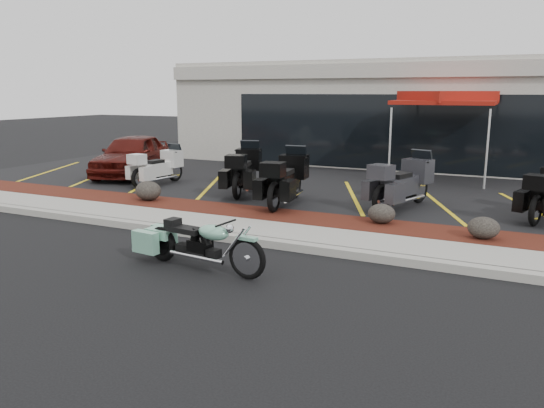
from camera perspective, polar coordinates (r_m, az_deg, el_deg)
The scene contains 17 objects.
ground at distance 9.25m, azimuth -1.26°, elevation -6.22°, with size 90.00×90.00×0.00m, color black.
curb at distance 10.00m, azimuth 1.03°, elevation -4.35°, with size 24.00×0.25×0.15m, color gray.
sidewalk at distance 10.62m, azimuth 2.57°, elevation -3.38°, with size 24.00×1.20×0.15m, color gray.
mulch_bed at distance 11.70m, azimuth 4.83°, elevation -1.94°, with size 24.00×1.20×0.16m, color black.
upper_lot at distance 16.77m, azimuth 11.26°, elevation 2.11°, with size 26.00×9.60×0.15m, color black.
dealership_building at distance 22.69m, azimuth 15.35°, elevation 9.35°, with size 18.00×8.16×4.00m.
boulder_left at distance 13.93m, azimuth -13.18°, elevation 1.41°, with size 0.70×0.58×0.49m, color black.
boulder_mid at distance 11.43m, azimuth 11.70°, elevation -1.01°, with size 0.58×0.48×0.41m, color black.
boulder_right at distance 10.80m, azimuth 21.80°, elevation -2.39°, with size 0.59×0.49×0.42m, color black.
hero_cruiser at distance 8.27m, azimuth -2.70°, elevation -5.19°, with size 2.55×0.65×0.90m, color #78BC9C, non-canonical shape.
touring_white at distance 16.70m, azimuth -10.42°, elevation 4.42°, with size 2.04×0.78×1.18m, color silver, non-canonical shape.
touring_black_front at distance 15.31m, azimuth -2.39°, elevation 4.31°, with size 2.38×0.91×1.38m, color black, non-canonical shape.
touring_black_mid at distance 13.78m, azimuth 2.56°, elevation 3.46°, with size 2.40×0.91×1.39m, color black, non-canonical shape.
touring_grey at distance 13.68m, azimuth 15.64°, elevation 2.87°, with size 2.32×0.88×1.35m, color #303035, non-canonical shape.
parked_car at distance 18.23m, azimuth -14.83°, elevation 5.13°, with size 1.62×4.02×1.37m, color #450E09.
traffic_cone at distance 16.47m, azimuth 11.51°, elevation 2.89°, with size 0.35×0.35×0.40m, color red.
popup_canopy at distance 17.67m, azimuth 18.22°, elevation 10.65°, with size 3.77×3.77×2.76m.
Camera 1 is at (3.90, -7.87, 2.89)m, focal length 35.00 mm.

